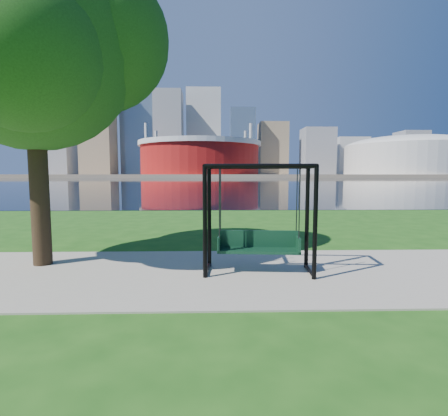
{
  "coord_description": "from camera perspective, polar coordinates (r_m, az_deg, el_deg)",
  "views": [
    {
      "loc": [
        -0.29,
        -7.42,
        2.02
      ],
      "look_at": [
        -0.08,
        0.0,
        1.3
      ],
      "focal_mm": 28.0,
      "sensor_mm": 36.0,
      "label": 1
    }
  ],
  "objects": [
    {
      "name": "arena",
      "position": [
        277.97,
        27.79,
        7.74
      ],
      "size": [
        84.0,
        84.0,
        26.56
      ],
      "color": "beige",
      "rests_on": "far_bank"
    },
    {
      "name": "path",
      "position": [
        7.21,
        0.79,
        -10.58
      ],
      "size": [
        120.0,
        4.0,
        0.03
      ],
      "primitive_type": "cube",
      "color": "#9E937F",
      "rests_on": "ground"
    },
    {
      "name": "park_tree",
      "position": [
        9.1,
        -29.01,
        22.73
      ],
      "size": [
        5.58,
        5.04,
        6.92
      ],
      "color": "black",
      "rests_on": "ground"
    },
    {
      "name": "ground",
      "position": [
        7.7,
        0.63,
        -9.66
      ],
      "size": [
        900.0,
        900.0,
        0.0
      ],
      "primitive_type": "plane",
      "color": "#1E5114",
      "rests_on": "ground"
    },
    {
      "name": "stadium",
      "position": [
        242.93,
        -3.94,
        8.39
      ],
      "size": [
        83.0,
        83.0,
        32.0
      ],
      "color": "maroon",
      "rests_on": "far_bank"
    },
    {
      "name": "far_bank",
      "position": [
        313.43,
        -1.56,
        5.33
      ],
      "size": [
        900.0,
        228.0,
        2.0
      ],
      "primitive_type": "cube",
      "color": "#937F60",
      "rests_on": "ground"
    },
    {
      "name": "swing",
      "position": [
        7.08,
        5.67,
        -2.17
      ],
      "size": [
        2.23,
        1.11,
        2.21
      ],
      "rotation": [
        0.0,
        0.0,
        -0.08
      ],
      "color": "black",
      "rests_on": "ground"
    },
    {
      "name": "river",
      "position": [
        109.44,
        -1.46,
        4.47
      ],
      "size": [
        900.0,
        180.0,
        0.02
      ],
      "primitive_type": "cube",
      "color": "black",
      "rests_on": "ground"
    },
    {
      "name": "skyline",
      "position": [
        328.59,
        -2.34,
        11.43
      ],
      "size": [
        392.0,
        66.0,
        96.5
      ],
      "color": "gray",
      "rests_on": "far_bank"
    }
  ]
}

